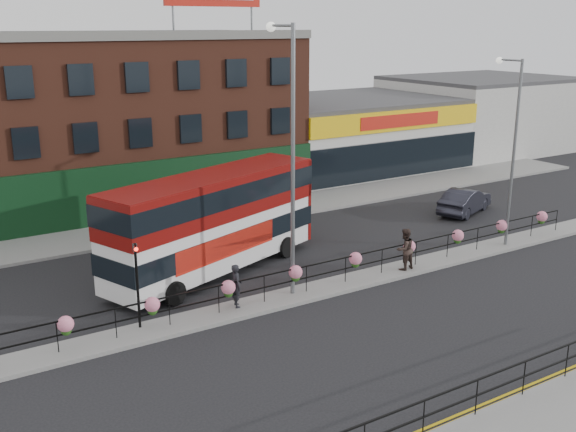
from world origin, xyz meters
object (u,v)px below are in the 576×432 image
car (465,201)px  pedestrian_a (236,286)px  pedestrian_b (405,249)px  lamp_column_east (511,137)px  lamp_column_west (289,138)px  double_decker_bus (214,213)px

car → pedestrian_a: pedestrian_a is taller
pedestrian_b → lamp_column_east: size_ratio=0.21×
pedestrian_b → lamp_column_west: (-5.71, 0.62, 5.39)m
pedestrian_b → lamp_column_west: 7.87m
lamp_column_west → lamp_column_east: 12.43m
pedestrian_b → lamp_column_east: (6.68, 0.20, 4.43)m
double_decker_bus → lamp_column_east: size_ratio=1.25×
lamp_column_west → pedestrian_b: bearing=-6.2°
double_decker_bus → car: size_ratio=2.37×
pedestrian_a → pedestrian_b: 8.30m
double_decker_bus → pedestrian_b: size_ratio=5.98×
car → pedestrian_b: bearing=98.5°
pedestrian_b → lamp_column_east: bearing=178.6°
pedestrian_b → pedestrian_a: bearing=-5.5°
car → pedestrian_b: size_ratio=2.52×
car → pedestrian_a: (-17.92, -5.19, 0.27)m
lamp_column_east → double_decker_bus: bearing=162.7°
pedestrian_b → lamp_column_west: bearing=-9.4°
double_decker_bus → lamp_column_east: 14.74m
pedestrian_a → double_decker_bus: bearing=-1.0°
double_decker_bus → lamp_column_west: (1.44, -3.88, 3.72)m
car → pedestrian_a: bearing=84.8°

